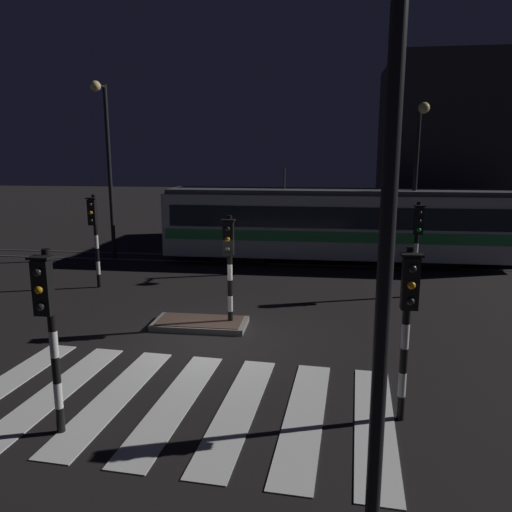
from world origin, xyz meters
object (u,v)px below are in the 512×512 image
(street_lamp_trackside_right, at_px, (417,165))
(street_lamp_near_kerb, at_px, (396,134))
(traffic_light_corner_near_right, at_px, (408,310))
(tram, at_px, (335,224))
(traffic_light_median_centre, at_px, (229,255))
(traffic_light_corner_far_right, at_px, (417,235))
(traffic_light_corner_far_left, at_px, (94,227))
(traffic_light_kerb_mid_left, at_px, (48,316))
(street_lamp_trackside_left, at_px, (106,152))

(street_lamp_trackside_right, bearing_deg, street_lamp_near_kerb, -100.95)
(traffic_light_corner_near_right, bearing_deg, tram, 94.00)
(street_lamp_trackside_right, bearing_deg, traffic_light_median_centre, -126.79)
(traffic_light_corner_far_right, distance_m, street_lamp_near_kerb, 12.02)
(traffic_light_corner_far_left, height_order, tram, tram)
(traffic_light_corner_far_left, relative_size, street_lamp_trackside_right, 0.50)
(traffic_light_corner_near_right, bearing_deg, traffic_light_median_centre, 131.51)
(traffic_light_corner_far_right, bearing_deg, traffic_light_corner_far_left, -178.69)
(street_lamp_near_kerb, bearing_deg, traffic_light_kerb_mid_left, 158.90)
(traffic_light_corner_far_left, bearing_deg, traffic_light_median_centre, -32.57)
(traffic_light_corner_far_left, distance_m, street_lamp_trackside_right, 12.91)
(traffic_light_corner_far_left, xyz_separation_m, tram, (8.51, 5.48, -0.46))
(street_lamp_near_kerb, xyz_separation_m, tram, (-0.15, 16.66, -3.18))
(traffic_light_corner_near_right, bearing_deg, street_lamp_trackside_right, 79.82)
(street_lamp_trackside_left, bearing_deg, traffic_light_corner_near_right, -49.23)
(traffic_light_corner_far_right, relative_size, tram, 0.21)
(traffic_light_kerb_mid_left, xyz_separation_m, tram, (4.94, 14.70, -0.39))
(traffic_light_corner_far_left, height_order, street_lamp_trackside_left, street_lamp_trackside_left)
(traffic_light_corner_far_left, distance_m, street_lamp_near_kerb, 14.40)
(street_lamp_near_kerb, bearing_deg, traffic_light_corner_far_left, 127.77)
(tram, bearing_deg, traffic_light_median_centre, -108.57)
(traffic_light_median_centre, relative_size, street_lamp_trackside_right, 0.47)
(traffic_light_corner_far_right, bearing_deg, street_lamp_trackside_left, 160.42)
(street_lamp_trackside_left, relative_size, street_lamp_trackside_right, 1.15)
(traffic_light_corner_far_right, xyz_separation_m, traffic_light_corner_far_left, (-11.09, -0.25, 0.10))
(traffic_light_corner_far_left, xyz_separation_m, street_lamp_near_kerb, (8.66, -11.18, 2.71))
(traffic_light_kerb_mid_left, relative_size, street_lamp_trackside_left, 0.42)
(street_lamp_trackside_right, bearing_deg, traffic_light_corner_far_left, -157.48)
(traffic_light_kerb_mid_left, bearing_deg, traffic_light_corner_near_right, 11.77)
(traffic_light_corner_near_right, relative_size, street_lamp_near_kerb, 0.41)
(traffic_light_corner_far_left, bearing_deg, street_lamp_near_kerb, -52.23)
(street_lamp_trackside_left, xyz_separation_m, street_lamp_trackside_right, (13.28, 0.14, -0.55))
(street_lamp_trackside_left, relative_size, tram, 0.51)
(traffic_light_corner_far_right, distance_m, traffic_light_median_centre, 6.74)
(traffic_light_kerb_mid_left, relative_size, traffic_light_median_centre, 1.04)
(street_lamp_near_kerb, distance_m, street_lamp_trackside_right, 16.37)
(traffic_light_corner_near_right, xyz_separation_m, tram, (-0.94, 13.47, -0.36))
(traffic_light_kerb_mid_left, height_order, traffic_light_median_centre, traffic_light_kerb_mid_left)
(traffic_light_kerb_mid_left, relative_size, street_lamp_trackside_right, 0.48)
(traffic_light_corner_near_right, relative_size, traffic_light_median_centre, 1.02)
(traffic_light_corner_far_left, distance_m, street_lamp_trackside_left, 5.63)
(traffic_light_corner_near_right, relative_size, street_lamp_trackside_left, 0.41)
(traffic_light_kerb_mid_left, bearing_deg, street_lamp_near_kerb, -21.10)
(traffic_light_corner_far_right, relative_size, street_lamp_trackside_left, 0.41)
(traffic_light_corner_far_left, relative_size, street_lamp_near_kerb, 0.43)
(traffic_light_corner_near_right, relative_size, traffic_light_kerb_mid_left, 0.99)
(traffic_light_corner_far_right, height_order, street_lamp_trackside_left, street_lamp_trackside_left)
(traffic_light_corner_near_right, height_order, street_lamp_trackside_left, street_lamp_trackside_left)
(street_lamp_near_kerb, bearing_deg, traffic_light_median_centre, 112.43)
(traffic_light_median_centre, bearing_deg, street_lamp_trackside_right, 53.21)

